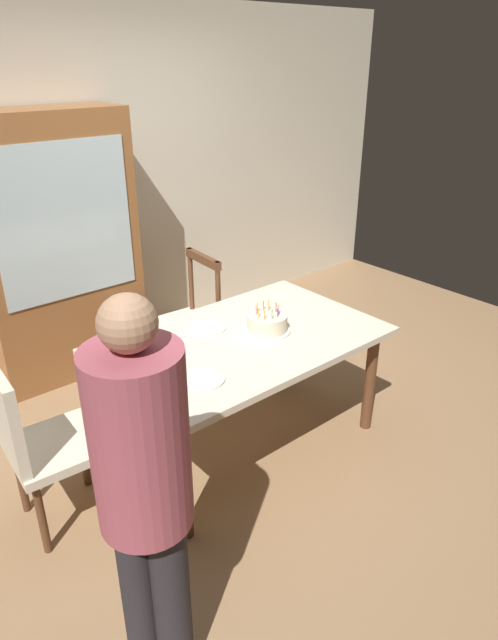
{
  "coord_description": "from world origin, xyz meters",
  "views": [
    {
      "loc": [
        -1.83,
        -2.21,
        2.22
      ],
      "look_at": [
        0.05,
        0.0,
        0.83
      ],
      "focal_mm": 31.45,
      "sensor_mm": 36.0,
      "label": 1
    }
  ],
  "objects_px": {
    "birthday_cake": "(267,323)",
    "chair_upholstered": "(36,440)",
    "dining_table": "(242,351)",
    "person_celebrant": "(145,487)",
    "plate_near_celebrant": "(203,379)",
    "plate_far_side": "(208,328)",
    "chair_spindle_back": "(185,325)",
    "china_cabinet": "(57,250)"
  },
  "relations": [
    {
      "from": "birthday_cake",
      "to": "plate_near_celebrant",
      "type": "height_order",
      "value": "birthday_cake"
    },
    {
      "from": "chair_spindle_back",
      "to": "chair_upholstered",
      "type": "bearing_deg",
      "value": -152.31
    },
    {
      "from": "person_celebrant",
      "to": "chair_upholstered",
      "type": "bearing_deg",
      "value": 91.88
    },
    {
      "from": "birthday_cake",
      "to": "chair_upholstered",
      "type": "distance_m",
      "value": 1.39
    },
    {
      "from": "plate_near_celebrant",
      "to": "chair_upholstered",
      "type": "distance_m",
      "value": 0.85
    },
    {
      "from": "chair_upholstered",
      "to": "china_cabinet",
      "type": "bearing_deg",
      "value": 61.46
    },
    {
      "from": "chair_spindle_back",
      "to": "chair_upholstered",
      "type": "xyz_separation_m",
      "value": [
        -1.35,
        -0.71,
        0.07
      ]
    },
    {
      "from": "plate_far_side",
      "to": "chair_spindle_back",
      "type": "height_order",
      "value": "chair_spindle_back"
    },
    {
      "from": "dining_table",
      "to": "birthday_cake",
      "type": "distance_m",
      "value": 0.22
    },
    {
      "from": "birthday_cake",
      "to": "person_celebrant",
      "type": "xyz_separation_m",
      "value": [
        -1.33,
        -0.87,
        0.14
      ]
    },
    {
      "from": "plate_far_side",
      "to": "person_celebrant",
      "type": "height_order",
      "value": "person_celebrant"
    },
    {
      "from": "dining_table",
      "to": "plate_far_side",
      "type": "xyz_separation_m",
      "value": [
        -0.08,
        0.23,
        0.09
      ]
    },
    {
      "from": "person_celebrant",
      "to": "dining_table",
      "type": "bearing_deg",
      "value": 37.54
    },
    {
      "from": "plate_far_side",
      "to": "chair_upholstered",
      "type": "distance_m",
      "value": 1.14
    },
    {
      "from": "dining_table",
      "to": "china_cabinet",
      "type": "bearing_deg",
      "value": 104.83
    },
    {
      "from": "dining_table",
      "to": "person_celebrant",
      "type": "distance_m",
      "value": 1.49
    },
    {
      "from": "plate_near_celebrant",
      "to": "china_cabinet",
      "type": "bearing_deg",
      "value": 88.99
    },
    {
      "from": "dining_table",
      "to": "person_celebrant",
      "type": "bearing_deg",
      "value": -142.46
    },
    {
      "from": "dining_table",
      "to": "plate_far_side",
      "type": "bearing_deg",
      "value": 109.54
    },
    {
      "from": "plate_far_side",
      "to": "china_cabinet",
      "type": "relative_size",
      "value": 0.12
    },
    {
      "from": "dining_table",
      "to": "person_celebrant",
      "type": "xyz_separation_m",
      "value": [
        -1.16,
        -0.89,
        0.27
      ]
    },
    {
      "from": "plate_far_side",
      "to": "chair_spindle_back",
      "type": "distance_m",
      "value": 0.7
    },
    {
      "from": "birthday_cake",
      "to": "chair_upholstered",
      "type": "relative_size",
      "value": 0.29
    },
    {
      "from": "chair_upholstered",
      "to": "chair_spindle_back",
      "type": "bearing_deg",
      "value": 27.69
    },
    {
      "from": "chair_upholstered",
      "to": "person_celebrant",
      "type": "distance_m",
      "value": 1.08
    },
    {
      "from": "plate_near_celebrant",
      "to": "person_celebrant",
      "type": "xyz_separation_m",
      "value": [
        -0.72,
        -0.67,
        0.18
      ]
    },
    {
      "from": "dining_table",
      "to": "plate_far_side",
      "type": "relative_size",
      "value": 7.34
    },
    {
      "from": "chair_spindle_back",
      "to": "person_celebrant",
      "type": "height_order",
      "value": "person_celebrant"
    },
    {
      "from": "plate_near_celebrant",
      "to": "china_cabinet",
      "type": "xyz_separation_m",
      "value": [
        0.03,
        1.78,
        0.22
      ]
    },
    {
      "from": "birthday_cake",
      "to": "chair_spindle_back",
      "type": "relative_size",
      "value": 0.29
    },
    {
      "from": "chair_spindle_back",
      "to": "person_celebrant",
      "type": "xyz_separation_m",
      "value": [
        -1.31,
        -1.72,
        0.46
      ]
    },
    {
      "from": "china_cabinet",
      "to": "plate_far_side",
      "type": "bearing_deg",
      "value": -76.0
    },
    {
      "from": "birthday_cake",
      "to": "plate_far_side",
      "type": "relative_size",
      "value": 1.27
    },
    {
      "from": "chair_spindle_back",
      "to": "china_cabinet",
      "type": "relative_size",
      "value": 0.5
    },
    {
      "from": "plate_near_celebrant",
      "to": "birthday_cake",
      "type": "bearing_deg",
      "value": 18.15
    },
    {
      "from": "plate_near_celebrant",
      "to": "china_cabinet",
      "type": "height_order",
      "value": "china_cabinet"
    },
    {
      "from": "birthday_cake",
      "to": "person_celebrant",
      "type": "height_order",
      "value": "person_celebrant"
    },
    {
      "from": "plate_far_side",
      "to": "china_cabinet",
      "type": "height_order",
      "value": "china_cabinet"
    },
    {
      "from": "chair_upholstered",
      "to": "plate_far_side",
      "type": "bearing_deg",
      "value": 5.68
    },
    {
      "from": "birthday_cake",
      "to": "china_cabinet",
      "type": "xyz_separation_m",
      "value": [
        -0.58,
        1.59,
        0.17
      ]
    },
    {
      "from": "plate_near_celebrant",
      "to": "plate_far_side",
      "type": "height_order",
      "value": "same"
    },
    {
      "from": "plate_near_celebrant",
      "to": "chair_spindle_back",
      "type": "bearing_deg",
      "value": 60.5
    }
  ]
}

